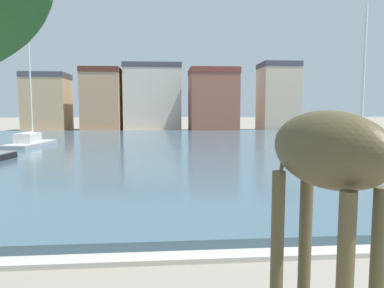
% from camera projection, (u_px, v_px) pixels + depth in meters
% --- Properties ---
extents(harbor_water, '(87.40, 43.49, 0.35)m').
position_uv_depth(harbor_water, '(162.00, 147.00, 29.72)').
color(harbor_water, '#3D5666').
rests_on(harbor_water, ground).
extents(quay_edge_coping, '(87.40, 0.50, 0.12)m').
position_uv_depth(quay_edge_coping, '(163.00, 258.00, 7.91)').
color(quay_edge_coping, '#ADA89E').
rests_on(quay_edge_coping, ground).
extents(giraffe_statue, '(1.32, 3.06, 5.45)m').
position_uv_depth(giraffe_statue, '(335.00, 160.00, 4.22)').
color(giraffe_statue, '#4C4228').
rests_on(giraffe_statue, ground).
extents(sailboat_grey, '(2.72, 6.59, 8.69)m').
position_uv_depth(sailboat_grey, '(33.00, 144.00, 29.54)').
color(sailboat_grey, '#939399').
rests_on(sailboat_grey, ground).
extents(sailboat_white, '(3.47, 6.08, 8.28)m').
position_uv_depth(sailboat_white, '(359.00, 169.00, 17.50)').
color(sailboat_white, white).
rests_on(sailboat_white, ground).
extents(townhouse_end_terrace, '(6.43, 5.96, 8.84)m').
position_uv_depth(townhouse_end_terrace, '(47.00, 102.00, 54.65)').
color(townhouse_end_terrace, tan).
rests_on(townhouse_end_terrace, ground).
extents(townhouse_wide_warehouse, '(5.82, 7.61, 9.58)m').
position_uv_depth(townhouse_wide_warehouse, '(103.00, 100.00, 55.32)').
color(townhouse_wide_warehouse, tan).
rests_on(townhouse_wide_warehouse, ground).
extents(townhouse_corner_house, '(8.99, 5.11, 10.44)m').
position_uv_depth(townhouse_corner_house, '(153.00, 97.00, 55.86)').
color(townhouse_corner_house, beige).
rests_on(townhouse_corner_house, ground).
extents(townhouse_narrow_midrow, '(7.09, 7.24, 9.36)m').
position_uv_depth(townhouse_narrow_midrow, '(213.00, 100.00, 53.68)').
color(townhouse_narrow_midrow, '#8E5142').
rests_on(townhouse_narrow_midrow, ground).
extents(townhouse_tall_gabled, '(5.69, 5.65, 10.50)m').
position_uv_depth(townhouse_tall_gabled, '(278.00, 97.00, 55.36)').
color(townhouse_tall_gabled, '#C6B293').
rests_on(townhouse_tall_gabled, ground).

